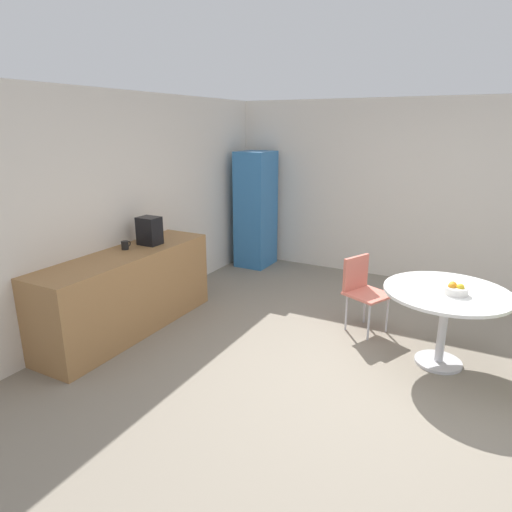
{
  "coord_description": "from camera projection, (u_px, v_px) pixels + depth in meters",
  "views": [
    {
      "loc": [
        -3.66,
        -0.75,
        2.23
      ],
      "look_at": [
        0.13,
        1.26,
        0.95
      ],
      "focal_mm": 31.04,
      "sensor_mm": 36.0,
      "label": 1
    }
  ],
  "objects": [
    {
      "name": "coffee_maker",
      "position": [
        149.0,
        231.0,
        5.07
      ],
      "size": [
        0.2,
        0.24,
        0.32
      ],
      "primitive_type": "cube",
      "color": "black",
      "rests_on": "counter_block"
    },
    {
      "name": "locker_cabinet",
      "position": [
        256.0,
        210.0,
        7.12
      ],
      "size": [
        0.6,
        0.5,
        1.84
      ],
      "primitive_type": "cube",
      "color": "#3372B2",
      "rests_on": "ground_plane"
    },
    {
      "name": "wall_back",
      "position": [
        116.0,
        209.0,
        5.05
      ],
      "size": [
        6.0,
        0.1,
        2.6
      ],
      "primitive_type": "cube",
      "color": "silver",
      "rests_on": "ground_plane"
    },
    {
      "name": "round_table",
      "position": [
        446.0,
        304.0,
        4.13
      ],
      "size": [
        1.14,
        1.14,
        0.76
      ],
      "color": "silver",
      "rests_on": "ground_plane"
    },
    {
      "name": "wall_side_right",
      "position": [
        430.0,
        193.0,
        6.24
      ],
      "size": [
        0.1,
        6.0,
        2.6
      ],
      "primitive_type": "cube",
      "color": "silver",
      "rests_on": "ground_plane"
    },
    {
      "name": "counter_block",
      "position": [
        128.0,
        292.0,
        4.9
      ],
      "size": [
        2.21,
        0.6,
        0.9
      ],
      "primitive_type": "cube",
      "color": "#9E7042",
      "rests_on": "ground_plane"
    },
    {
      "name": "mug_white",
      "position": [
        125.0,
        245.0,
        4.89
      ],
      "size": [
        0.13,
        0.08,
        0.09
      ],
      "color": "black",
      "rests_on": "counter_block"
    },
    {
      "name": "fruit_bowl",
      "position": [
        456.0,
        289.0,
        3.99
      ],
      "size": [
        0.21,
        0.21,
        0.11
      ],
      "color": "silver",
      "rests_on": "round_table"
    },
    {
      "name": "ground_plane",
      "position": [
        370.0,
        377.0,
        4.07
      ],
      "size": [
        6.0,
        6.0,
        0.0
      ],
      "primitive_type": "plane",
      "color": "gray"
    },
    {
      "name": "chair_coral",
      "position": [
        362.0,
        285.0,
        4.91
      ],
      "size": [
        0.56,
        0.56,
        0.83
      ],
      "color": "silver",
      "rests_on": "ground_plane"
    }
  ]
}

